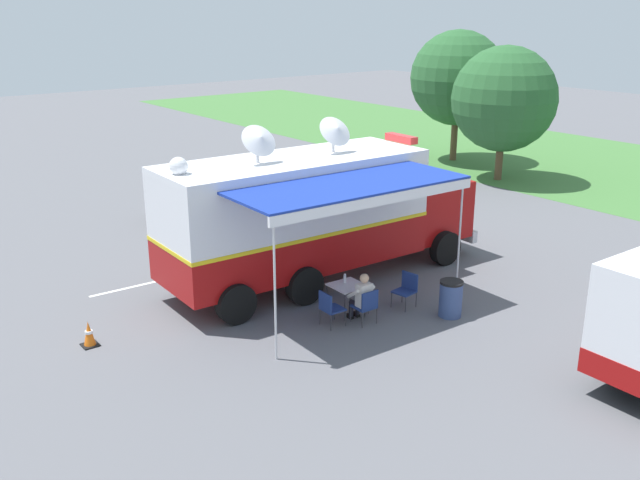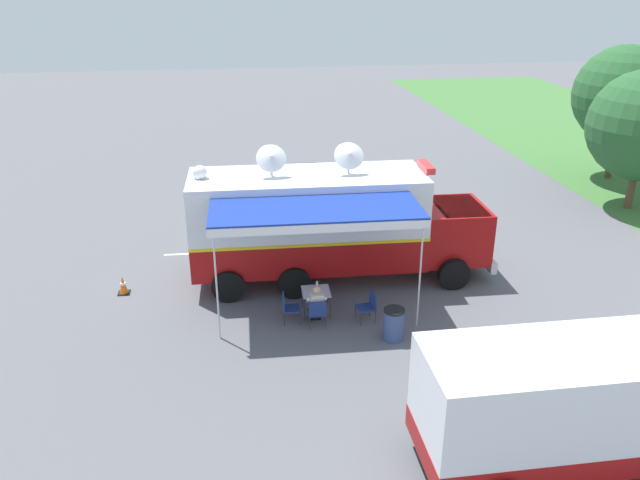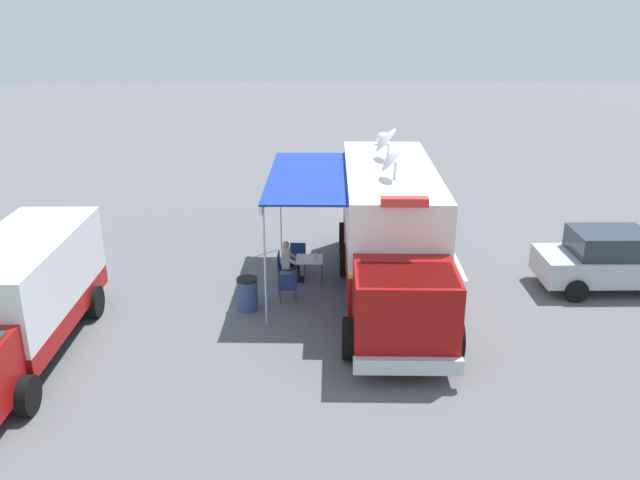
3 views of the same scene
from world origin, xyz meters
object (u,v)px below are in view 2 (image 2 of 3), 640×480
water_bottle (317,285)px  car_behind_truck (300,190)px  support_truck (580,407)px  seated_responder (316,304)px  folding_table (316,293)px  trash_bin (394,324)px  folding_chair_spare_by_truck (369,304)px  traffic_cone (123,285)px  command_truck (331,222)px  folding_chair_beside_table (288,306)px  folding_chair_at_table (317,311)px

water_bottle → car_behind_truck: (-8.54, 0.55, 0.05)m
car_behind_truck → support_truck: bearing=13.0°
seated_responder → car_behind_truck: 9.36m
folding_table → trash_bin: (1.68, 1.86, -0.22)m
support_truck → car_behind_truck: bearing=-167.0°
folding_chair_spare_by_truck → traffic_cone: bearing=-110.9°
folding_chair_spare_by_truck → traffic_cone: folding_chair_spare_by_truck is taller
water_bottle → command_truck: bearing=159.9°
folding_table → support_truck: (6.76, 4.19, 0.71)m
water_bottle → folding_chair_beside_table: size_ratio=0.26×
water_bottle → seated_responder: size_ratio=0.18×
folding_table → seated_responder: 0.62m
folding_chair_beside_table → water_bottle: bearing=120.7°
folding_chair_spare_by_truck → traffic_cone: size_ratio=1.50×
folding_table → water_bottle: size_ratio=3.68×
command_truck → water_bottle: (2.08, -0.76, -1.11)m
seated_responder → folding_chair_spare_by_truck: bearing=90.2°
folding_table → support_truck: 7.98m
folding_chair_spare_by_truck → trash_bin: size_ratio=0.96×
folding_chair_spare_by_truck → support_truck: (6.15, 2.76, 0.87)m
trash_bin → car_behind_truck: 10.49m
command_truck → trash_bin: 4.34m
folding_chair_at_table → traffic_cone: 6.34m
command_truck → folding_chair_spare_by_truck: bearing=12.0°
folding_chair_spare_by_truck → folding_chair_beside_table: bearing=-96.2°
support_truck → car_behind_truck: 15.90m
trash_bin → folding_table: bearing=-132.1°
seated_responder → car_behind_truck: bearing=175.8°
command_truck → trash_bin: (3.94, 1.04, -1.49)m
car_behind_truck → water_bottle: bearing=-3.7°
seated_responder → support_truck: 7.52m
folding_chair_at_table → trash_bin: trash_bin is taller
command_truck → folding_chair_spare_by_truck: (2.86, 0.61, -1.43)m
seated_responder → trash_bin: size_ratio=1.37×
folding_table → folding_chair_beside_table: (0.36, -0.85, -0.16)m
command_truck → seated_responder: size_ratio=7.65×
trash_bin → folding_chair_spare_by_truck: bearing=-157.9°
folding_chair_at_table → car_behind_truck: car_behind_truck is taller
command_truck → folding_chair_spare_by_truck: 3.26m
folding_chair_at_table → car_behind_truck: 9.55m
folding_chair_spare_by_truck → seated_responder: seated_responder is taller
seated_responder → traffic_cone: 6.27m
traffic_cone → support_truck: support_truck is taller
seated_responder → command_truck: bearing=162.7°
folding_chair_spare_by_truck → trash_bin: trash_bin is taller
trash_bin → support_truck: 5.66m
traffic_cone → seated_responder: bearing=64.2°
command_truck → seated_responder: (2.87, -0.89, -1.30)m
folding_chair_beside_table → folding_chair_spare_by_truck: (0.25, 2.27, 0.00)m
folding_chair_spare_by_truck → support_truck: size_ratio=0.13×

